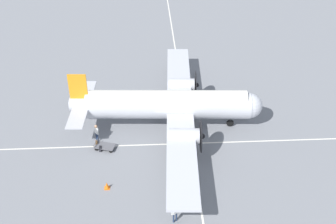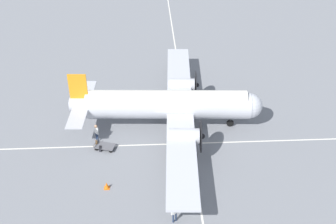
# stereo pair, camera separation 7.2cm
# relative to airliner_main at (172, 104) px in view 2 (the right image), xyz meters

# --- Properties ---
(ground_plane) EXTENTS (300.00, 300.00, 0.00)m
(ground_plane) POSITION_rel_airliner_main_xyz_m (0.02, 0.40, -2.47)
(ground_plane) COLOR slate
(apron_line_eastwest) EXTENTS (120.00, 0.16, 0.01)m
(apron_line_eastwest) POSITION_rel_airliner_main_xyz_m (0.02, -1.51, -2.47)
(apron_line_eastwest) COLOR silver
(apron_line_eastwest) RESTS_ON ground_plane
(apron_line_northsouth) EXTENTS (0.16, 120.00, 0.01)m
(apron_line_northsouth) POSITION_rel_airliner_main_xyz_m (-2.89, 0.40, -2.47)
(apron_line_northsouth) COLOR silver
(apron_line_northsouth) RESTS_ON ground_plane
(airliner_main) EXTENTS (26.36, 18.14, 5.64)m
(airliner_main) POSITION_rel_airliner_main_xyz_m (0.00, 0.00, 0.00)
(airliner_main) COLOR silver
(airliner_main) RESTS_ON ground_plane
(crew_foreground) EXTENTS (0.41, 0.53, 1.79)m
(crew_foreground) POSITION_rel_airliner_main_xyz_m (-12.16, 0.54, -1.35)
(crew_foreground) COLOR navy
(crew_foreground) RESTS_ON ground_plane
(passenger_boarding) EXTENTS (0.50, 0.39, 1.74)m
(passenger_boarding) POSITION_rel_airliner_main_xyz_m (-1.98, 7.06, -1.41)
(passenger_boarding) COLOR navy
(passenger_boarding) RESTS_ON ground_plane
(suitcase_near_door) EXTENTS (0.35, 0.18, 0.59)m
(suitcase_near_door) POSITION_rel_airliner_main_xyz_m (-2.84, 7.05, -2.19)
(suitcase_near_door) COLOR brown
(suitcase_near_door) RESTS_ON ground_plane
(suitcase_upright_spare) EXTENTS (0.43, 0.19, 0.47)m
(suitcase_upright_spare) POSITION_rel_airliner_main_xyz_m (-3.51, 6.66, -2.26)
(suitcase_upright_spare) COLOR #232328
(suitcase_upright_spare) RESTS_ON ground_plane
(baggage_cart) EXTENTS (1.55, 2.01, 0.56)m
(baggage_cart) POSITION_rel_airliner_main_xyz_m (-3.24, 6.29, -2.20)
(baggage_cart) COLOR #56565B
(baggage_cart) RESTS_ON ground_plane
(traffic_cone) EXTENTS (0.46, 0.46, 0.60)m
(traffic_cone) POSITION_rel_airliner_main_xyz_m (-8.41, 5.73, -2.19)
(traffic_cone) COLOR orange
(traffic_cone) RESTS_ON ground_plane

